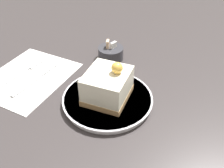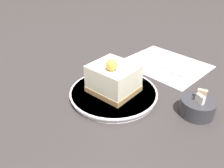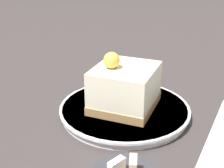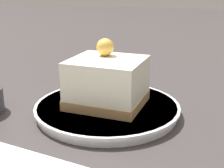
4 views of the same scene
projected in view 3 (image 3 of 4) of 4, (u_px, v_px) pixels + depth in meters
The scene contains 3 objects.
ground_plane at pixel (124, 114), 0.52m from camera, with size 4.00×4.00×0.00m, color #383333.
plate at pixel (122, 111), 0.52m from camera, with size 0.21×0.21×0.01m.
cake_slice at pixel (124, 86), 0.50m from camera, with size 0.10×0.11×0.09m.
Camera 3 is at (-0.16, 0.43, 0.26)m, focal length 50.00 mm.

